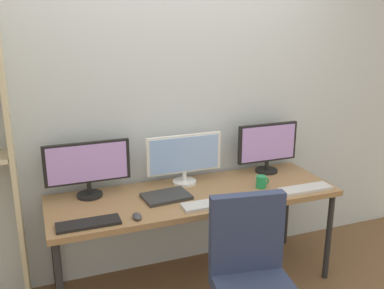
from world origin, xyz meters
name	(u,v)px	position (x,y,z in m)	size (l,w,h in m)	color
wall_back	(175,105)	(0.00, 1.02, 1.30)	(4.46, 0.10, 2.60)	silver
desk	(194,200)	(0.00, 0.60, 0.69)	(2.06, 0.68, 0.74)	#936D47
monitor_left	(88,166)	(-0.71, 0.81, 0.96)	(0.59, 0.18, 0.39)	black
monitor_center	(184,157)	(0.00, 0.81, 0.95)	(0.58, 0.18, 0.38)	silver
monitor_right	(267,146)	(0.71, 0.81, 0.96)	(0.51, 0.18, 0.40)	black
keyboard_left	(88,224)	(-0.78, 0.37, 0.75)	(0.38, 0.13, 0.02)	black
keyboard_center	(207,205)	(0.00, 0.37, 0.75)	(0.34, 0.13, 0.02)	silver
keyboard_right	(305,189)	(0.78, 0.37, 0.75)	(0.40, 0.13, 0.02)	silver
computer_mouse	(137,216)	(-0.48, 0.35, 0.76)	(0.06, 0.10, 0.03)	#38383D
laptop_closed	(166,196)	(-0.21, 0.59, 0.75)	(0.32, 0.22, 0.02)	#2D2D2D
coffee_mug	(261,182)	(0.50, 0.53, 0.79)	(0.11, 0.08, 0.09)	#1E8C4C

